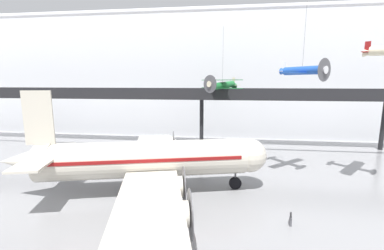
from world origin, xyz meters
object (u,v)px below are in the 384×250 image
at_px(airliner_silver_main, 143,160).
at_px(suspended_plane_blue_trainer, 302,71).
at_px(suspended_plane_green_biplane, 222,85).
at_px(info_sign_pedestal, 291,220).

distance_m(airliner_silver_main, suspended_plane_blue_trainer, 19.86).
xyz_separation_m(suspended_plane_blue_trainer, suspended_plane_green_biplane, (-9.00, 11.73, -1.76)).
bearing_deg(info_sign_pedestal, suspended_plane_green_biplane, 109.07).
xyz_separation_m(airliner_silver_main, suspended_plane_blue_trainer, (16.46, 6.67, 8.89)).
relative_size(airliner_silver_main, info_sign_pedestal, 23.90).
bearing_deg(suspended_plane_blue_trainer, info_sign_pedestal, -57.17).
relative_size(suspended_plane_blue_trainer, info_sign_pedestal, 6.90).
height_order(airliner_silver_main, info_sign_pedestal, airliner_silver_main).
height_order(suspended_plane_blue_trainer, suspended_plane_green_biplane, suspended_plane_blue_trainer).
relative_size(airliner_silver_main, suspended_plane_green_biplane, 2.90).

